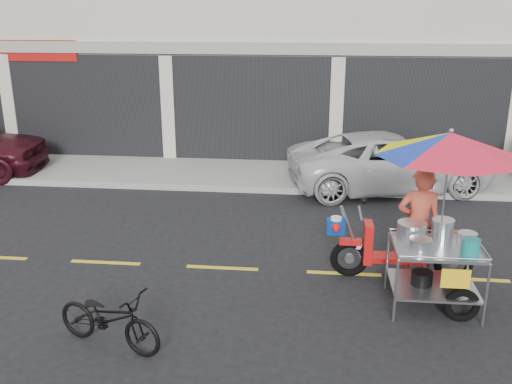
# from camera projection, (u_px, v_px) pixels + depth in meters

# --- Properties ---
(ground) EXTENTS (90.00, 90.00, 0.00)m
(ground) POSITION_uv_depth(u_px,v_px,m) (344.00, 274.00, 9.25)
(ground) COLOR black
(sidewalk) EXTENTS (45.00, 3.00, 0.15)m
(sidewalk) POSITION_uv_depth(u_px,v_px,m) (335.00, 174.00, 14.42)
(sidewalk) COLOR gray
(sidewalk) RESTS_ON ground
(shophouse_block) EXTENTS (36.00, 8.11, 10.40)m
(shophouse_block) POSITION_uv_depth(u_px,v_px,m) (428.00, 2.00, 17.66)
(shophouse_block) COLOR beige
(shophouse_block) RESTS_ON ground
(centerline) EXTENTS (42.00, 0.10, 0.01)m
(centerline) POSITION_uv_depth(u_px,v_px,m) (344.00, 273.00, 9.25)
(centerline) COLOR gold
(centerline) RESTS_ON ground
(white_pickup) EXTENTS (5.13, 3.18, 1.33)m
(white_pickup) POSITION_uv_depth(u_px,v_px,m) (391.00, 162.00, 13.34)
(white_pickup) COLOR silver
(white_pickup) RESTS_ON ground
(near_bicycle) EXTENTS (1.62, 1.00, 0.80)m
(near_bicycle) POSITION_uv_depth(u_px,v_px,m) (109.00, 318.00, 7.16)
(near_bicycle) COLOR black
(near_bicycle) RESTS_ON ground
(food_vendor_rig) EXTENTS (2.57, 2.05, 2.60)m
(food_vendor_rig) POSITION_uv_depth(u_px,v_px,m) (434.00, 191.00, 8.09)
(food_vendor_rig) COLOR black
(food_vendor_rig) RESTS_ON ground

